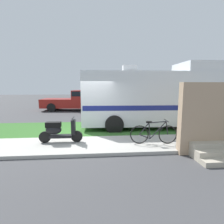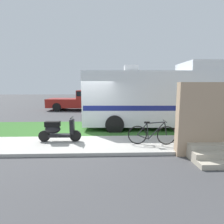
{
  "view_description": "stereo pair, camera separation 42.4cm",
  "coord_description": "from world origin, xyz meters",
  "px_view_note": "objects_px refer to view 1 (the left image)",
  "views": [
    {
      "loc": [
        0.48,
        -7.76,
        2.29
      ],
      "look_at": [
        1.18,
        0.3,
        1.1
      ],
      "focal_mm": 28.74,
      "sensor_mm": 36.0,
      "label": 1
    },
    {
      "loc": [
        0.91,
        -7.78,
        2.29
      ],
      "look_at": [
        1.18,
        0.3,
        1.1
      ],
      "focal_mm": 28.74,
      "sensor_mm": 36.0,
      "label": 2
    }
  ],
  "objects_px": {
    "bicycle": "(154,134)",
    "pickup_truck_near": "(151,102)",
    "motorhome_rv": "(150,97)",
    "pickup_truck_far": "(77,100)",
    "scooter": "(59,131)",
    "bottle_green": "(189,135)"
  },
  "relations": [
    {
      "from": "scooter",
      "to": "bicycle",
      "type": "relative_size",
      "value": 0.93
    },
    {
      "from": "bicycle",
      "to": "pickup_truck_near",
      "type": "xyz_separation_m",
      "value": [
        2.31,
        7.81,
        0.45
      ]
    },
    {
      "from": "bicycle",
      "to": "pickup_truck_far",
      "type": "bearing_deg",
      "value": 110.64
    },
    {
      "from": "pickup_truck_near",
      "to": "bottle_green",
      "type": "distance_m",
      "value": 7.15
    },
    {
      "from": "bicycle",
      "to": "bottle_green",
      "type": "height_order",
      "value": "bicycle"
    },
    {
      "from": "bottle_green",
      "to": "scooter",
      "type": "bearing_deg",
      "value": -177.36
    },
    {
      "from": "bottle_green",
      "to": "bicycle",
      "type": "bearing_deg",
      "value": -157.93
    },
    {
      "from": "bottle_green",
      "to": "pickup_truck_near",
      "type": "bearing_deg",
      "value": 85.65
    },
    {
      "from": "bicycle",
      "to": "pickup_truck_far",
      "type": "distance_m",
      "value": 11.3
    },
    {
      "from": "bicycle",
      "to": "pickup_truck_near",
      "type": "height_order",
      "value": "pickup_truck_near"
    },
    {
      "from": "pickup_truck_near",
      "to": "bottle_green",
      "type": "relative_size",
      "value": 24.75
    },
    {
      "from": "motorhome_rv",
      "to": "pickup_truck_near",
      "type": "relative_size",
      "value": 1.22
    },
    {
      "from": "pickup_truck_near",
      "to": "bottle_green",
      "type": "height_order",
      "value": "pickup_truck_near"
    },
    {
      "from": "motorhome_rv",
      "to": "pickup_truck_far",
      "type": "xyz_separation_m",
      "value": [
        -4.75,
        7.46,
        -0.67
      ]
    },
    {
      "from": "motorhome_rv",
      "to": "pickup_truck_far",
      "type": "distance_m",
      "value": 8.87
    },
    {
      "from": "motorhome_rv",
      "to": "bottle_green",
      "type": "height_order",
      "value": "motorhome_rv"
    },
    {
      "from": "scooter",
      "to": "pickup_truck_far",
      "type": "xyz_separation_m",
      "value": [
        -0.41,
        10.09,
        0.42
      ]
    },
    {
      "from": "motorhome_rv",
      "to": "pickup_truck_far",
      "type": "relative_size",
      "value": 1.32
    },
    {
      "from": "motorhome_rv",
      "to": "bicycle",
      "type": "xyz_separation_m",
      "value": [
        -0.77,
        -3.1,
        -1.15
      ]
    },
    {
      "from": "scooter",
      "to": "bottle_green",
      "type": "xyz_separation_m",
      "value": [
        5.34,
        0.25,
        -0.36
      ]
    },
    {
      "from": "pickup_truck_near",
      "to": "bottle_green",
      "type": "xyz_separation_m",
      "value": [
        -0.54,
        -7.09,
        -0.75
      ]
    },
    {
      "from": "motorhome_rv",
      "to": "bicycle",
      "type": "height_order",
      "value": "motorhome_rv"
    }
  ]
}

